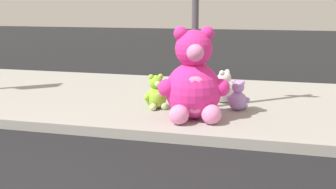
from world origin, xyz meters
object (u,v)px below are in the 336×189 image
(plush_pink_large, at_px, (194,83))
(plush_lavender, at_px, (238,98))
(sign_pole, at_px, (195,5))
(plush_white, at_px, (223,89))
(plush_lime, at_px, (156,95))

(plush_pink_large, bearing_deg, plush_lavender, 49.42)
(sign_pole, xyz_separation_m, plush_white, (0.40, 0.61, -1.46))
(plush_pink_large, bearing_deg, plush_white, 76.04)
(plush_pink_large, xyz_separation_m, plush_lavender, (0.61, 0.71, -0.36))
(plush_white, bearing_deg, plush_lavender, -58.10)
(plush_pink_large, relative_size, plush_lime, 2.41)
(sign_pole, height_order, plush_lime, sign_pole)
(plush_lime, xyz_separation_m, plush_lavender, (1.33, 0.24, -0.03))
(sign_pole, xyz_separation_m, plush_lavender, (0.71, 0.12, -1.50))
(plush_pink_large, height_order, plush_white, plush_pink_large)
(plush_pink_large, distance_m, plush_white, 1.28)
(sign_pole, height_order, plush_white, sign_pole)
(plush_pink_large, height_order, plush_lime, plush_pink_large)
(plush_white, height_order, plush_lavender, plush_white)
(sign_pole, bearing_deg, plush_pink_large, -79.93)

